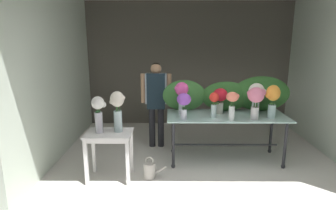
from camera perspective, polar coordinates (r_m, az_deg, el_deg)
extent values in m
plane|color=silver|center=(5.42, 5.15, -9.33)|extent=(8.34, 8.34, 0.00)
cube|color=#5B564C|center=(6.92, 4.12, 8.10)|extent=(4.92, 0.12, 2.91)
cube|color=silver|center=(5.41, -21.55, 5.72)|extent=(0.12, 3.91, 2.91)
cube|color=silver|center=(5.81, 30.56, 5.26)|extent=(0.12, 3.91, 2.91)
cube|color=#A9CFCB|center=(4.91, 11.65, -2.09)|extent=(2.01, 0.85, 0.02)
cylinder|color=#2D2D33|center=(4.64, 1.07, -8.03)|extent=(0.05, 0.05, 0.79)
sphere|color=#2D2D33|center=(4.78, 1.05, -12.12)|extent=(0.07, 0.07, 0.07)
cylinder|color=#2D2D33|center=(5.00, 22.44, -7.48)|extent=(0.05, 0.05, 0.79)
sphere|color=#2D2D33|center=(5.13, 22.07, -11.31)|extent=(0.07, 0.07, 0.07)
cylinder|color=#2D2D33|center=(5.25, 0.99, -5.44)|extent=(0.05, 0.05, 0.79)
sphere|color=#2D2D33|center=(5.38, 0.97, -9.14)|extent=(0.07, 0.07, 0.07)
cylinder|color=#2D2D33|center=(5.57, 19.99, -5.16)|extent=(0.05, 0.05, 0.79)
sphere|color=#2D2D33|center=(5.69, 19.70, -8.66)|extent=(0.07, 0.07, 0.07)
cylinder|color=#2D2D33|center=(5.07, 11.37, -7.81)|extent=(1.81, 0.03, 0.03)
cube|color=white|center=(4.28, -11.80, -5.62)|extent=(0.68, 0.50, 0.03)
cube|color=white|center=(4.29, -11.77, -6.18)|extent=(0.62, 0.44, 0.06)
cube|color=white|center=(4.30, -16.11, -11.05)|extent=(0.05, 0.05, 0.70)
cube|color=white|center=(4.17, -8.08, -11.40)|extent=(0.05, 0.05, 0.70)
cube|color=white|center=(4.67, -14.67, -8.95)|extent=(0.05, 0.05, 0.70)
cube|color=white|center=(4.55, -7.31, -9.19)|extent=(0.05, 0.05, 0.70)
cylinder|color=#232328|center=(5.54, -3.21, -3.97)|extent=(0.12, 0.12, 0.88)
cylinder|color=#232328|center=(5.53, -1.45, -3.98)|extent=(0.12, 0.12, 0.88)
cube|color=#B2BCC6|center=(5.36, -2.40, 3.35)|extent=(0.40, 0.22, 0.56)
cube|color=#192833|center=(5.26, -2.46, 2.70)|extent=(0.34, 0.02, 0.68)
cylinder|color=tan|center=(5.38, -5.01, 3.37)|extent=(0.09, 0.09, 0.55)
cylinder|color=tan|center=(5.36, 0.22, 3.38)|extent=(0.09, 0.09, 0.55)
sphere|color=tan|center=(5.31, -2.44, 7.26)|extent=(0.20, 0.20, 0.20)
ellipsoid|color=black|center=(5.32, -2.44, 7.98)|extent=(0.15, 0.15, 0.09)
ellipsoid|color=#387033|center=(5.05, 3.27, 1.93)|extent=(0.76, 0.22, 0.55)
ellipsoid|color=#2D6028|center=(5.15, 11.54, 1.74)|extent=(0.87, 0.31, 0.52)
ellipsoid|color=#2D6028|center=(5.29, 18.17, 2.18)|extent=(1.01, 0.31, 0.62)
cylinder|color=silver|center=(4.94, 10.35, -0.63)|extent=(0.12, 0.12, 0.20)
cylinder|color=#9EBCB2|center=(4.95, 10.33, -1.26)|extent=(0.11, 0.11, 0.08)
cylinder|color=#2D6028|center=(4.94, 10.70, -0.17)|extent=(0.01, 0.01, 0.26)
cylinder|color=#2D6028|center=(4.95, 10.12, -0.12)|extent=(0.01, 0.01, 0.26)
cylinder|color=#2D6028|center=(4.90, 10.25, -0.25)|extent=(0.01, 0.01, 0.26)
ellipsoid|color=red|center=(4.89, 10.47, 2.03)|extent=(0.24, 0.24, 0.22)
sphere|color=red|center=(4.89, 9.30, 1.59)|extent=(0.06, 0.06, 0.06)
sphere|color=red|center=(4.93, 11.54, 2.03)|extent=(0.06, 0.06, 0.06)
cylinder|color=silver|center=(4.67, 9.14, -1.25)|extent=(0.09, 0.09, 0.22)
cylinder|color=#9EBCB2|center=(4.69, 9.12, -1.99)|extent=(0.08, 0.08, 0.09)
cylinder|color=#387033|center=(4.67, 9.44, -0.72)|extent=(0.01, 0.01, 0.29)
cylinder|color=#387033|center=(4.67, 8.99, -0.70)|extent=(0.01, 0.01, 0.29)
cylinder|color=#387033|center=(4.64, 9.05, -0.79)|extent=(0.01, 0.01, 0.29)
ellipsoid|color=red|center=(4.62, 9.25, 1.55)|extent=(0.15, 0.15, 0.16)
sphere|color=red|center=(4.62, 8.63, 1.45)|extent=(0.06, 0.06, 0.06)
ellipsoid|color=#2D6028|center=(4.64, 9.63, 0.28)|extent=(0.10, 0.05, 0.03)
cylinder|color=silver|center=(5.04, 17.10, -0.63)|extent=(0.12, 0.12, 0.22)
cylinder|color=#9EBCB2|center=(5.05, 17.06, -1.30)|extent=(0.11, 0.11, 0.09)
cylinder|color=#387033|center=(5.04, 17.47, 0.05)|extent=(0.01, 0.01, 0.32)
cylinder|color=#387033|center=(5.03, 17.00, 0.07)|extent=(0.01, 0.01, 0.32)
cylinder|color=#387033|center=(5.00, 17.10, -0.03)|extent=(0.01, 0.01, 0.32)
ellipsoid|color=white|center=(4.98, 17.34, 2.71)|extent=(0.26, 0.26, 0.26)
sphere|color=white|center=(5.00, 18.67, 2.45)|extent=(0.10, 0.10, 0.10)
cylinder|color=silver|center=(4.91, 20.07, -1.21)|extent=(0.12, 0.12, 0.22)
cylinder|color=#9EBCB2|center=(4.92, 20.02, -1.90)|extent=(0.11, 0.11, 0.09)
cylinder|color=#28562D|center=(4.90, 20.32, -0.47)|extent=(0.01, 0.01, 0.33)
cylinder|color=#28562D|center=(4.92, 19.91, -0.40)|extent=(0.01, 0.01, 0.33)
cylinder|color=#28562D|center=(4.88, 19.97, -0.50)|extent=(0.01, 0.01, 0.33)
cylinder|color=#28562D|center=(4.86, 20.35, -0.58)|extent=(0.01, 0.01, 0.33)
ellipsoid|color=orange|center=(4.84, 20.36, 2.28)|extent=(0.22, 0.22, 0.26)
sphere|color=orange|center=(4.80, 19.48, 1.84)|extent=(0.10, 0.10, 0.10)
sphere|color=orange|center=(4.88, 21.04, 2.62)|extent=(0.08, 0.08, 0.08)
ellipsoid|color=#477F3D|center=(4.87, 20.18, 0.26)|extent=(0.10, 0.05, 0.03)
cylinder|color=silver|center=(4.85, 2.74, -0.50)|extent=(0.11, 0.11, 0.23)
cylinder|color=#9EBCB2|center=(4.86, 2.74, -1.24)|extent=(0.10, 0.10, 0.10)
cylinder|color=#477F3D|center=(4.83, 2.91, 0.35)|extent=(0.01, 0.01, 0.36)
cylinder|color=#477F3D|center=(4.84, 2.57, 0.38)|extent=(0.01, 0.01, 0.36)
cylinder|color=#477F3D|center=(4.82, 2.67, 0.31)|extent=(0.01, 0.01, 0.36)
ellipsoid|color=#E54C9E|center=(4.78, 2.79, 3.23)|extent=(0.23, 0.23, 0.23)
sphere|color=#E54C9E|center=(4.75, 1.83, 3.37)|extent=(0.09, 0.09, 0.09)
sphere|color=#E54C9E|center=(4.77, 3.67, 2.73)|extent=(0.06, 0.06, 0.06)
cylinder|color=silver|center=(4.57, 12.64, -1.66)|extent=(0.09, 0.09, 0.23)
cylinder|color=#9EBCB2|center=(4.59, 12.60, -2.45)|extent=(0.08, 0.08, 0.10)
cylinder|color=#2D6028|center=(4.55, 12.86, -0.98)|extent=(0.01, 0.01, 0.33)
cylinder|color=#2D6028|center=(4.57, 12.51, -0.93)|extent=(0.01, 0.01, 0.33)
cylinder|color=#2D6028|center=(4.53, 12.60, -1.04)|extent=(0.01, 0.01, 0.33)
ellipsoid|color=#EF7A60|center=(4.51, 12.81, 1.61)|extent=(0.19, 0.19, 0.15)
sphere|color=#EF7A60|center=(4.51, 13.67, 1.75)|extent=(0.08, 0.08, 0.08)
ellipsoid|color=#28562D|center=(4.58, 12.78, 0.12)|extent=(0.10, 0.05, 0.03)
cylinder|color=silver|center=(4.74, 16.98, -1.58)|extent=(0.13, 0.13, 0.20)
cylinder|color=#9EBCB2|center=(4.76, 16.94, -2.23)|extent=(0.12, 0.12, 0.08)
cylinder|color=#2D6028|center=(4.74, 17.38, -0.80)|extent=(0.01, 0.01, 0.31)
cylinder|color=#2D6028|center=(4.74, 16.91, -0.74)|extent=(0.01, 0.01, 0.31)
cylinder|color=#2D6028|center=(4.72, 16.82, -0.80)|extent=(0.01, 0.01, 0.31)
cylinder|color=#2D6028|center=(4.70, 17.24, -0.89)|extent=(0.01, 0.01, 0.31)
ellipsoid|color=pink|center=(4.68, 17.23, 1.93)|extent=(0.26, 0.26, 0.24)
sphere|color=pink|center=(4.65, 16.12, 2.32)|extent=(0.09, 0.09, 0.09)
sphere|color=pink|center=(4.73, 18.44, 2.39)|extent=(0.11, 0.11, 0.11)
cylinder|color=silver|center=(4.53, 3.18, -1.93)|extent=(0.10, 0.10, 0.16)
cylinder|color=#9EBCB2|center=(4.54, 3.17, -2.49)|extent=(0.10, 0.10, 0.07)
cylinder|color=#387033|center=(4.52, 3.48, -1.18)|extent=(0.01, 0.01, 0.26)
cylinder|color=#387033|center=(4.53, 3.03, -1.16)|extent=(0.01, 0.01, 0.26)
cylinder|color=#387033|center=(4.49, 3.04, -1.27)|extent=(0.01, 0.01, 0.26)
ellipsoid|color=purple|center=(4.47, 3.22, 1.15)|extent=(0.23, 0.23, 0.19)
sphere|color=purple|center=(4.49, 2.30, 1.37)|extent=(0.07, 0.07, 0.07)
ellipsoid|color=#387033|center=(4.53, 3.44, -0.61)|extent=(0.11, 0.06, 0.03)
cylinder|color=silver|center=(4.26, -13.69, -3.44)|extent=(0.11, 0.11, 0.31)
cylinder|color=#9EBCB2|center=(4.28, -13.63, -4.53)|extent=(0.10, 0.10, 0.13)
cylinder|color=#477F3D|center=(4.24, -13.52, -2.84)|extent=(0.01, 0.01, 0.38)
cylinder|color=#477F3D|center=(4.26, -13.57, -2.74)|extent=(0.01, 0.01, 0.38)
cylinder|color=#477F3D|center=(4.25, -13.95, -2.83)|extent=(0.01, 0.01, 0.38)
cylinder|color=#477F3D|center=(4.22, -13.91, -2.92)|extent=(0.01, 0.01, 0.38)
ellipsoid|color=white|center=(4.18, -13.91, 0.42)|extent=(0.18, 0.18, 0.19)
sphere|color=white|center=(4.20, -14.56, 0.52)|extent=(0.07, 0.07, 0.07)
sphere|color=white|center=(4.20, -12.84, 0.07)|extent=(0.08, 0.08, 0.08)
ellipsoid|color=#28562D|center=(4.18, -13.90, -1.29)|extent=(0.09, 0.11, 0.03)
cylinder|color=silver|center=(4.25, -9.99, -3.22)|extent=(0.12, 0.12, 0.32)
cylinder|color=#9EBCB2|center=(4.27, -9.94, -4.36)|extent=(0.11, 0.11, 0.13)
cylinder|color=#477F3D|center=(4.22, -9.61, -2.47)|extent=(0.01, 0.01, 0.41)
cylinder|color=#477F3D|center=(4.25, -10.02, -2.39)|extent=(0.01, 0.01, 0.41)
cylinder|color=#477F3D|center=(4.23, -10.23, -2.45)|extent=(0.01, 0.01, 0.41)
cylinder|color=#477F3D|center=(4.20, -10.16, -2.58)|extent=(0.01, 0.01, 0.41)
ellipsoid|color=silver|center=(4.16, -10.17, 1.18)|extent=(0.20, 0.20, 0.23)
sphere|color=silver|center=(4.18, -11.26, 0.62)|extent=(0.07, 0.07, 0.07)
sphere|color=silver|center=(4.16, -9.04, 1.43)|extent=(0.07, 0.07, 0.07)
cylinder|color=#B7B2A8|center=(4.44, -3.74, -12.95)|extent=(0.18, 0.18, 0.24)
cylinder|color=#B7B2A8|center=(4.43, -1.50, -12.84)|extent=(0.18, 0.04, 0.14)
torus|color=#B7B2A8|center=(4.38, -3.78, -11.08)|extent=(0.13, 0.02, 0.13)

